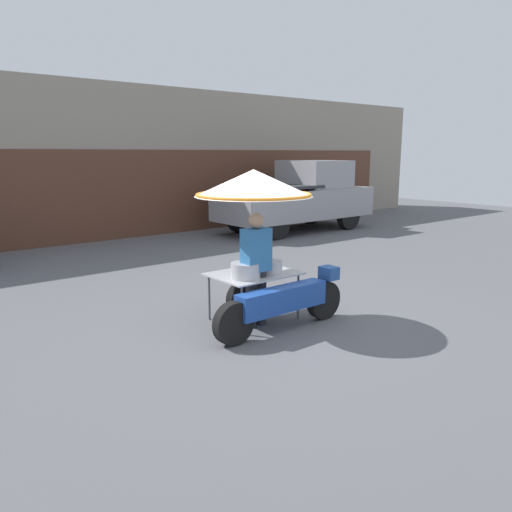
% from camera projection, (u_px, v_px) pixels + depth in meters
% --- Properties ---
extents(ground_plane, '(36.00, 36.00, 0.00)m').
position_uv_depth(ground_plane, '(273.00, 324.00, 6.86)').
color(ground_plane, '#56565B').
extents(shopfront_building, '(28.00, 2.06, 4.15)m').
position_uv_depth(shopfront_building, '(54.00, 163.00, 13.26)').
color(shopfront_building, gray).
rests_on(shopfront_building, ground).
extents(vendor_motorcycle_cart, '(2.13, 1.60, 2.10)m').
position_uv_depth(vendor_motorcycle_cart, '(258.00, 209.00, 6.70)').
color(vendor_motorcycle_cart, black).
rests_on(vendor_motorcycle_cart, ground).
extents(vendor_person, '(0.38, 0.22, 1.55)m').
position_uv_depth(vendor_person, '(256.00, 264.00, 6.65)').
color(vendor_person, '#2D2D33').
rests_on(vendor_person, ground).
extents(pickup_truck, '(4.93, 1.94, 2.09)m').
position_uv_depth(pickup_truck, '(298.00, 197.00, 15.00)').
color(pickup_truck, black).
rests_on(pickup_truck, ground).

